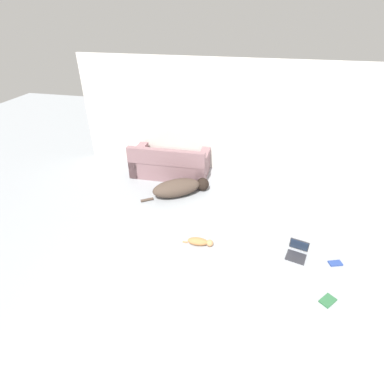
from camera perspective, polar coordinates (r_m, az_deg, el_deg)
The scene contains 8 objects.
ground_plane at distance 3.93m, azimuth 2.11°, elevation -27.58°, with size 20.00×20.00×0.00m, color #999EA3.
wall_back at distance 6.87m, azimuth 9.78°, elevation 13.47°, with size 7.61×0.06×2.51m.
couch at distance 6.99m, azimuth -4.17°, elevation 5.33°, with size 1.76×0.92×0.76m.
dog at distance 6.23m, azimuth -2.39°, elevation 0.87°, with size 1.33×0.99×0.35m.
cat at distance 5.03m, azimuth 1.52°, elevation -9.44°, with size 0.52×0.17×0.12m.
laptop_open at distance 5.13m, azimuth 19.50°, elevation -10.34°, with size 0.37×0.40×0.26m.
book_blue at distance 5.23m, azimuth 25.63°, elevation -12.13°, with size 0.22×0.17×0.02m.
book_green at distance 4.66m, azimuth 24.44°, elevation -18.31°, with size 0.25×0.26×0.02m.
Camera 1 is at (0.31, -1.97, 3.39)m, focal length 28.00 mm.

